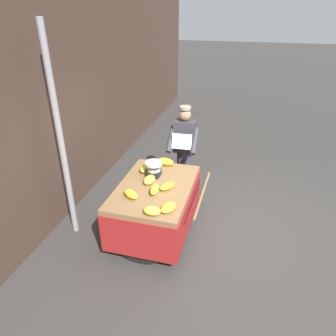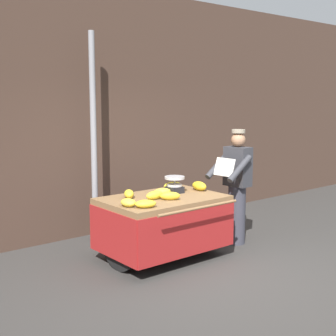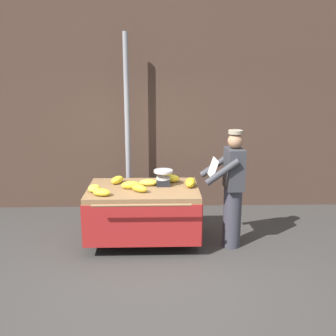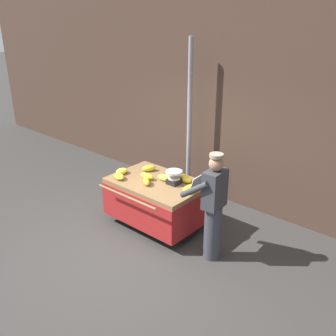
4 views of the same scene
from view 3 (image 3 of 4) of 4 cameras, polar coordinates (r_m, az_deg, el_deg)
ground_plane at (r=5.13m, az=-2.01°, el=-15.26°), size 60.00×60.00×0.00m
back_wall at (r=7.23m, az=-2.02°, el=9.50°), size 16.00×0.24×3.89m
street_pole at (r=6.82m, az=-5.92°, el=5.95°), size 0.09×0.09×3.13m
banana_cart at (r=5.78m, az=-3.60°, el=-5.06°), size 1.63×1.28×0.86m
weighing_scale at (r=5.78m, az=-0.70°, el=-1.42°), size 0.28×0.28×0.24m
banana_bunch_0 at (r=5.49m, az=-4.19°, el=-2.95°), size 0.28×0.25×0.11m
banana_bunch_1 at (r=5.80m, az=-2.85°, el=-2.11°), size 0.27×0.16×0.09m
banana_bunch_2 at (r=5.73m, az=3.28°, el=-2.11°), size 0.19×0.31×0.13m
banana_bunch_3 at (r=5.65m, az=-5.48°, el=-2.49°), size 0.28×0.14×0.11m
banana_bunch_4 at (r=5.40m, az=-9.65°, el=-3.49°), size 0.30×0.25×0.10m
banana_bunch_5 at (r=5.94m, az=-7.38°, el=-1.73°), size 0.24×0.29×0.11m
banana_bunch_6 at (r=5.96m, az=0.33°, el=-1.50°), size 0.31×0.19×0.12m
banana_bunch_7 at (r=5.59m, az=-10.68°, el=-2.91°), size 0.18×0.23×0.10m
vendor_person at (r=5.65m, az=9.31°, el=-3.02°), size 0.60×0.54×1.71m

